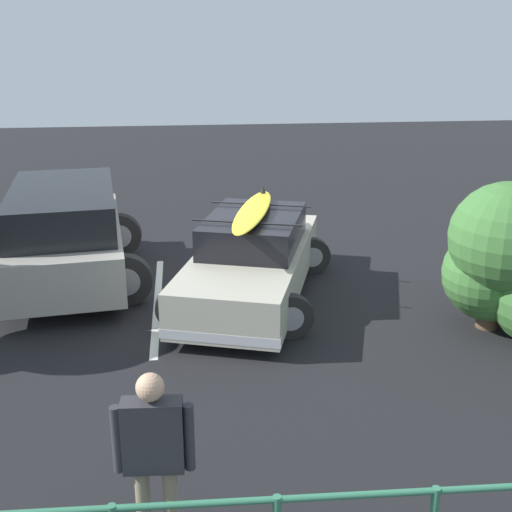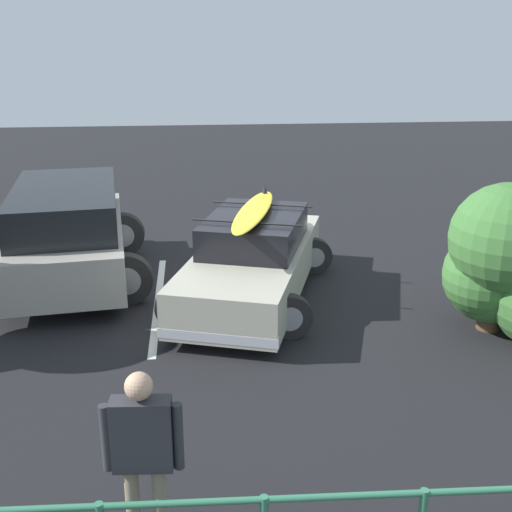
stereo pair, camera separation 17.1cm
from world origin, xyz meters
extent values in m
cube|color=black|center=(0.00, 0.00, -0.01)|extent=(44.00, 44.00, 0.02)
cube|color=silver|center=(1.36, 0.57, 0.00)|extent=(0.12, 4.12, 0.00)
cube|color=#B7B29E|center=(-0.23, 0.57, 0.54)|extent=(2.98, 4.79, 0.70)
cube|color=black|center=(-0.28, 0.40, 1.14)|extent=(2.07, 2.51, 0.51)
cube|color=silver|center=(0.45, 2.67, 0.31)|extent=(1.66, 0.62, 0.14)
cube|color=silver|center=(-0.90, -1.52, 0.31)|extent=(1.66, 0.62, 0.14)
cylinder|color=black|center=(-0.61, 2.16, 0.34)|extent=(0.68, 0.18, 0.68)
cylinder|color=#99999E|center=(-0.61, 2.16, 0.34)|extent=(0.37, 0.19, 0.37)
cylinder|color=black|center=(1.02, 1.63, 0.34)|extent=(0.68, 0.18, 0.68)
cylinder|color=#99999E|center=(1.02, 1.63, 0.34)|extent=(0.37, 0.19, 0.37)
cylinder|color=black|center=(-1.47, -0.49, 0.34)|extent=(0.68, 0.18, 0.68)
cylinder|color=#99999E|center=(-1.47, -0.49, 0.34)|extent=(0.37, 0.19, 0.37)
cylinder|color=black|center=(0.16, -1.02, 0.34)|extent=(0.68, 0.18, 0.68)
cylinder|color=#99999E|center=(0.16, -1.02, 0.34)|extent=(0.37, 0.19, 0.37)
cylinder|color=black|center=(-0.10, 0.97, 1.44)|extent=(1.69, 0.57, 0.03)
cylinder|color=black|center=(-0.46, -0.16, 1.44)|extent=(1.69, 0.57, 0.03)
ellipsoid|color=yellow|center=(-0.26, 0.49, 1.50)|extent=(1.20, 2.82, 0.09)
cone|color=black|center=(-0.56, -0.59, 1.61)|extent=(0.10, 0.10, 0.14)
cube|color=#9E998E|center=(2.95, -0.55, 0.68)|extent=(2.37, 4.48, 0.80)
cube|color=black|center=(2.95, -0.55, 1.41)|extent=(2.11, 3.53, 0.65)
cylinder|color=black|center=(3.22, -2.78, 0.78)|extent=(0.79, 0.27, 0.77)
cylinder|color=black|center=(1.85, 0.61, 0.43)|extent=(0.86, 0.22, 0.86)
cylinder|color=#99999E|center=(1.85, 0.61, 0.43)|extent=(0.47, 0.23, 0.47)
cylinder|color=black|center=(3.75, 0.84, 0.43)|extent=(0.86, 0.22, 0.86)
cylinder|color=#99999E|center=(3.75, 0.84, 0.43)|extent=(0.47, 0.23, 0.47)
cylinder|color=black|center=(2.16, -1.95, 0.43)|extent=(0.86, 0.22, 0.86)
cylinder|color=#99999E|center=(2.16, -1.95, 0.43)|extent=(0.47, 0.23, 0.47)
cylinder|color=black|center=(4.06, -1.72, 0.43)|extent=(0.86, 0.22, 0.86)
cylinder|color=#99999E|center=(4.06, -1.72, 0.43)|extent=(0.47, 0.23, 0.47)
cylinder|color=gray|center=(1.08, 6.12, 0.42)|extent=(0.12, 0.12, 0.84)
cylinder|color=gray|center=(1.31, 6.10, 0.42)|extent=(0.12, 0.12, 0.84)
cube|color=#333338|center=(1.20, 6.11, 1.16)|extent=(0.50, 0.23, 0.63)
sphere|color=#D6A884|center=(1.20, 6.11, 1.60)|extent=(0.23, 0.23, 0.23)
cylinder|color=#333338|center=(0.91, 6.13, 1.13)|extent=(0.09, 0.09, 0.60)
cylinder|color=#333338|center=(1.49, 6.09, 1.13)|extent=(0.09, 0.09, 0.60)
cylinder|color=#387F5B|center=(-1.60, 6.71, 0.88)|extent=(8.67, 0.40, 0.06)
cylinder|color=brown|center=(-3.67, 2.15, 0.22)|extent=(0.35, 0.35, 0.44)
sphere|color=#427A38|center=(-3.48, 2.20, 0.86)|extent=(1.18, 1.18, 1.18)
sphere|color=#427A38|center=(-3.67, 2.37, 1.49)|extent=(1.61, 1.61, 1.61)
sphere|color=#427A38|center=(-3.65, 2.09, 0.84)|extent=(1.42, 1.42, 1.42)
sphere|color=#427A38|center=(-3.73, 1.99, 1.18)|extent=(1.24, 1.24, 1.24)
camera|label=1|loc=(0.89, 10.58, 4.20)|focal=45.00mm
camera|label=2|loc=(0.72, 10.60, 4.20)|focal=45.00mm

